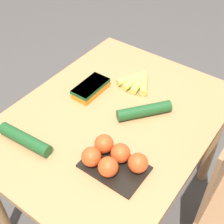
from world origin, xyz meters
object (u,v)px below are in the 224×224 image
Objects in this scene: banana_bunch at (137,81)px; cucumber_near at (144,111)px; carrot_bag at (91,88)px; tomato_pack at (113,158)px; cucumber_far at (25,139)px.

banana_bunch is 0.24m from cucumber_near.
cucumber_near is (-0.02, 0.31, -0.00)m from carrot_bag.
cucumber_near is (0.18, 0.15, 0.01)m from banana_bunch.
banana_bunch is at bearing -139.74° from cucumber_near.
banana_bunch is at bearing -157.91° from tomato_pack.
cucumber_near is at bearing -170.99° from tomato_pack.
banana_bunch is 0.71× the size of cucumber_far.
cucumber_far reaches higher than banana_bunch.
carrot_bag is at bearing -130.49° from tomato_pack.
cucumber_far reaches higher than carrot_bag.
carrot_bag is at bearing -87.13° from cucumber_near.
tomato_pack is 1.30× the size of carrot_bag.
cucumber_near and cucumber_far have the same top height.
tomato_pack is 1.08× the size of cucumber_near.
banana_bunch is at bearing 141.66° from carrot_bag.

